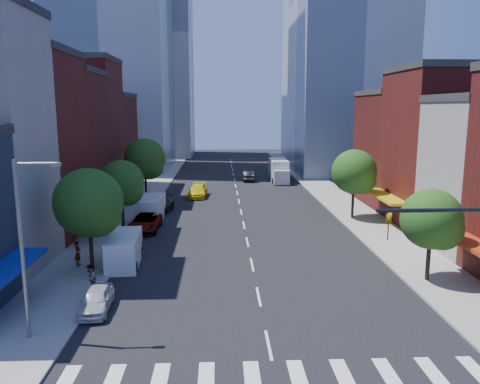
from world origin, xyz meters
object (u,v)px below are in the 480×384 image
object	(u,v)px
parked_car_third	(145,222)
traffic_car_far	(280,169)
parked_car_second	(125,254)
parked_car_front	(96,300)
cargo_van_far	(151,209)
traffic_car_oncoming	(249,176)
pedestrian_far	(90,278)
cargo_van_near	(124,250)
parked_car_rear	(160,205)
taxi	(198,191)
pedestrian_near	(78,254)
box_truck	(279,171)

from	to	relation	value
parked_car_third	traffic_car_far	world-z (taller)	parked_car_third
parked_car_second	traffic_car_far	world-z (taller)	parked_car_second
parked_car_front	cargo_van_far	world-z (taller)	cargo_van_far
traffic_car_oncoming	pedestrian_far	distance (m)	47.69
parked_car_third	cargo_van_near	xyz separation A→B (m)	(0.01, -9.94, 0.35)
pedestrian_far	parked_car_third	bearing A→B (deg)	176.13
parked_car_rear	cargo_van_near	size ratio (longest dim) A/B	1.00
traffic_car_far	pedestrian_far	xyz separation A→B (m)	(-19.00, -54.91, 0.33)
parked_car_second	taxi	world-z (taller)	taxi
parked_car_third	parked_car_rear	xyz separation A→B (m)	(0.45, 8.02, 0.01)
parked_car_second	traffic_car_oncoming	size ratio (longest dim) A/B	0.97
parked_car_third	pedestrian_near	size ratio (longest dim) A/B	3.08
parked_car_second	cargo_van_far	bearing A→B (deg)	93.06
cargo_van_far	parked_car_rear	bearing A→B (deg)	84.00
parked_car_third	cargo_van_far	xyz separation A→B (m)	(-0.00, 4.18, 0.41)
parked_car_third	pedestrian_far	bearing A→B (deg)	-91.87
cargo_van_near	pedestrian_far	distance (m)	5.59
traffic_car_far	cargo_van_far	bearing A→B (deg)	70.82
taxi	box_truck	distance (m)	17.69
parked_car_rear	parked_car_second	bearing A→B (deg)	-84.00
traffic_car_oncoming	box_truck	bearing A→B (deg)	173.59
traffic_car_far	parked_car_rear	bearing A→B (deg)	68.68
cargo_van_far	box_truck	bearing A→B (deg)	57.80
parked_car_rear	cargo_van_near	world-z (taller)	cargo_van_near
parked_car_third	taxi	distance (m)	17.49
parked_car_front	pedestrian_near	xyz separation A→B (m)	(-3.25, 7.55, 0.39)
cargo_van_far	traffic_car_far	world-z (taller)	cargo_van_far
parked_car_second	traffic_car_far	bearing A→B (deg)	72.95
parked_car_rear	cargo_van_far	distance (m)	3.89
parked_car_rear	box_truck	bearing A→B (deg)	60.89
traffic_car_far	pedestrian_near	size ratio (longest dim) A/B	2.26
parked_car_second	traffic_car_oncoming	distance (m)	41.91
parked_car_rear	traffic_car_far	xyz separation A→B (m)	(17.55, 31.45, -0.09)
parked_car_third	parked_car_front	bearing A→B (deg)	-88.17
cargo_van_far	traffic_car_oncoming	distance (m)	28.86
cargo_van_near	parked_car_second	bearing A→B (deg)	88.66
traffic_car_far	parked_car_second	bearing A→B (deg)	77.74
parked_car_front	traffic_car_oncoming	xyz separation A→B (m)	(11.79, 48.44, 0.13)
parked_car_front	parked_car_rear	size ratio (longest dim) A/B	0.72
parked_car_front	taxi	size ratio (longest dim) A/B	0.73
box_truck	parked_car_rear	bearing A→B (deg)	-125.76
traffic_car_far	taxi	bearing A→B (deg)	66.36
cargo_van_far	pedestrian_far	world-z (taller)	cargo_van_far
parked_car_third	pedestrian_near	distance (m)	10.87
cargo_van_near	box_truck	bearing A→B (deg)	63.57
parked_car_third	pedestrian_far	xyz separation A→B (m)	(-1.00, -15.44, 0.25)
parked_car_rear	parked_car_third	bearing A→B (deg)	-85.76
cargo_van_near	traffic_car_oncoming	size ratio (longest dim) A/B	1.12
cargo_van_near	parked_car_front	bearing A→B (deg)	-93.89
parked_car_front	traffic_car_oncoming	bearing A→B (deg)	73.81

